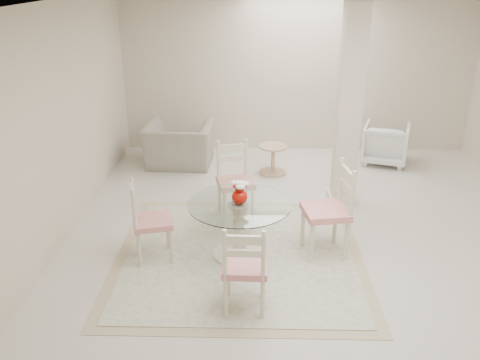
{
  "coord_description": "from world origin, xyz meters",
  "views": [
    {
      "loc": [
        -0.76,
        -5.22,
        3.02
      ],
      "look_at": [
        -0.89,
        -0.04,
        0.85
      ],
      "focal_mm": 38.0,
      "sensor_mm": 36.0,
      "label": 1
    }
  ],
  "objects_px": {
    "dining_chair_south": "(245,263)",
    "side_table": "(273,161)",
    "dining_chair_north": "(234,175)",
    "red_vase": "(240,193)",
    "armchair_white": "(385,144)",
    "dining_chair_east": "(333,204)",
    "column": "(349,106)",
    "recliner_taupe": "(179,145)",
    "dining_table": "(240,230)",
    "dining_chair_west": "(146,216)"
  },
  "relations": [
    {
      "from": "recliner_taupe",
      "to": "armchair_white",
      "type": "bearing_deg",
      "value": -173.73
    },
    {
      "from": "red_vase",
      "to": "dining_chair_west",
      "type": "bearing_deg",
      "value": -174.83
    },
    {
      "from": "column",
      "to": "side_table",
      "type": "relative_size",
      "value": 5.86
    },
    {
      "from": "red_vase",
      "to": "side_table",
      "type": "bearing_deg",
      "value": 79.67
    },
    {
      "from": "column",
      "to": "dining_chair_west",
      "type": "relative_size",
      "value": 2.63
    },
    {
      "from": "dining_chair_east",
      "to": "dining_chair_south",
      "type": "height_order",
      "value": "dining_chair_east"
    },
    {
      "from": "dining_chair_west",
      "to": "recliner_taupe",
      "type": "relative_size",
      "value": 0.96
    },
    {
      "from": "dining_chair_east",
      "to": "side_table",
      "type": "bearing_deg",
      "value": -176.33
    },
    {
      "from": "dining_table",
      "to": "side_table",
      "type": "distance_m",
      "value": 2.57
    },
    {
      "from": "armchair_white",
      "to": "dining_chair_south",
      "type": "bearing_deg",
      "value": 78.92
    },
    {
      "from": "recliner_taupe",
      "to": "dining_table",
      "type": "bearing_deg",
      "value": 113.37
    },
    {
      "from": "red_vase",
      "to": "dining_chair_north",
      "type": "relative_size",
      "value": 0.24
    },
    {
      "from": "dining_chair_north",
      "to": "dining_chair_south",
      "type": "distance_m",
      "value": 2.04
    },
    {
      "from": "dining_table",
      "to": "dining_chair_north",
      "type": "relative_size",
      "value": 1.03
    },
    {
      "from": "armchair_white",
      "to": "dining_table",
      "type": "bearing_deg",
      "value": 70.6
    },
    {
      "from": "dining_chair_east",
      "to": "dining_chair_west",
      "type": "bearing_deg",
      "value": -94.31
    },
    {
      "from": "column",
      "to": "dining_chair_south",
      "type": "bearing_deg",
      "value": -117.34
    },
    {
      "from": "armchair_white",
      "to": "side_table",
      "type": "bearing_deg",
      "value": 33.9
    },
    {
      "from": "recliner_taupe",
      "to": "armchair_white",
      "type": "relative_size",
      "value": 1.48
    },
    {
      "from": "dining_chair_east",
      "to": "side_table",
      "type": "xyz_separation_m",
      "value": [
        -0.56,
        2.43,
        -0.41
      ]
    },
    {
      "from": "dining_table",
      "to": "dining_chair_south",
      "type": "relative_size",
      "value": 1.1
    },
    {
      "from": "dining_chair_west",
      "to": "side_table",
      "type": "bearing_deg",
      "value": -43.93
    },
    {
      "from": "dining_chair_west",
      "to": "dining_table",
      "type": "bearing_deg",
      "value": -99.35
    },
    {
      "from": "dining_chair_north",
      "to": "column",
      "type": "bearing_deg",
      "value": 5.52
    },
    {
      "from": "dining_chair_north",
      "to": "armchair_white",
      "type": "bearing_deg",
      "value": 26.08
    },
    {
      "from": "dining_table",
      "to": "dining_chair_south",
      "type": "distance_m",
      "value": 1.04
    },
    {
      "from": "recliner_taupe",
      "to": "side_table",
      "type": "distance_m",
      "value": 1.57
    },
    {
      "from": "red_vase",
      "to": "dining_chair_west",
      "type": "height_order",
      "value": "dining_chair_west"
    },
    {
      "from": "column",
      "to": "recliner_taupe",
      "type": "xyz_separation_m",
      "value": [
        -2.46,
        1.32,
        -1.0
      ]
    },
    {
      "from": "dining_chair_south",
      "to": "side_table",
      "type": "height_order",
      "value": "dining_chair_south"
    },
    {
      "from": "dining_table",
      "to": "dining_chair_north",
      "type": "height_order",
      "value": "dining_chair_north"
    },
    {
      "from": "red_vase",
      "to": "armchair_white",
      "type": "relative_size",
      "value": 0.36
    },
    {
      "from": "dining_chair_east",
      "to": "side_table",
      "type": "height_order",
      "value": "dining_chair_east"
    },
    {
      "from": "column",
      "to": "dining_chair_south",
      "type": "height_order",
      "value": "column"
    },
    {
      "from": "dining_table",
      "to": "red_vase",
      "type": "distance_m",
      "value": 0.45
    },
    {
      "from": "armchair_white",
      "to": "column",
      "type": "bearing_deg",
      "value": 76.1
    },
    {
      "from": "dining_chair_east",
      "to": "recliner_taupe",
      "type": "height_order",
      "value": "dining_chair_east"
    },
    {
      "from": "column",
      "to": "side_table",
      "type": "bearing_deg",
      "value": 133.62
    },
    {
      "from": "armchair_white",
      "to": "side_table",
      "type": "xyz_separation_m",
      "value": [
        -1.88,
        -0.53,
        -0.12
      ]
    },
    {
      "from": "dining_chair_east",
      "to": "red_vase",
      "type": "bearing_deg",
      "value": -94.43
    },
    {
      "from": "dining_chair_east",
      "to": "recliner_taupe",
      "type": "xyz_separation_m",
      "value": [
        -2.09,
        2.77,
        -0.28
      ]
    },
    {
      "from": "column",
      "to": "dining_chair_south",
      "type": "distance_m",
      "value": 2.99
    },
    {
      "from": "dining_chair_west",
      "to": "armchair_white",
      "type": "xyz_separation_m",
      "value": [
        3.35,
        3.15,
        -0.21
      ]
    },
    {
      "from": "dining_table",
      "to": "dining_chair_west",
      "type": "distance_m",
      "value": 1.04
    },
    {
      "from": "recliner_taupe",
      "to": "armchair_white",
      "type": "xyz_separation_m",
      "value": [
        3.4,
        0.2,
        -0.02
      ]
    },
    {
      "from": "dining_chair_north",
      "to": "dining_table",
      "type": "bearing_deg",
      "value": -98.74
    },
    {
      "from": "dining_table",
      "to": "red_vase",
      "type": "height_order",
      "value": "red_vase"
    },
    {
      "from": "column",
      "to": "dining_chair_west",
      "type": "distance_m",
      "value": 3.02
    },
    {
      "from": "dining_chair_south",
      "to": "red_vase",
      "type": "bearing_deg",
      "value": -84.36
    },
    {
      "from": "red_vase",
      "to": "side_table",
      "type": "height_order",
      "value": "red_vase"
    }
  ]
}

